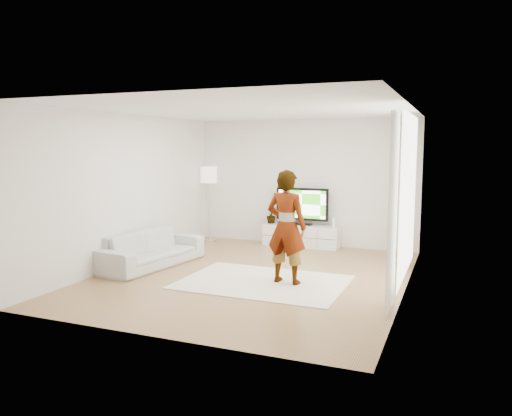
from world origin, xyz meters
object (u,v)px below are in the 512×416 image
at_px(media_console, 301,236).
at_px(television, 302,205).
at_px(rug, 263,282).
at_px(player, 286,227).
at_px(floor_lamp, 209,178).
at_px(sofa, 151,249).

xyz_separation_m(media_console, television, (-0.00, 0.03, 0.68)).
bearing_deg(rug, player, 13.45).
bearing_deg(rug, floor_lamp, 130.37).
bearing_deg(floor_lamp, rug, -49.63).
xyz_separation_m(television, floor_lamp, (-2.22, -0.18, 0.55)).
relative_size(media_console, sofa, 0.78).
bearing_deg(player, media_console, -71.04).
bearing_deg(media_console, television, 90.00).
bearing_deg(television, media_console, -90.00).
xyz_separation_m(rug, sofa, (-2.34, 0.28, 0.31)).
distance_m(media_console, floor_lamp, 2.54).
xyz_separation_m(sofa, floor_lamp, (-0.17, 2.67, 1.16)).
relative_size(television, player, 0.65).
height_order(media_console, floor_lamp, floor_lamp).
bearing_deg(television, floor_lamp, -175.37).
relative_size(media_console, floor_lamp, 0.97).
height_order(player, floor_lamp, player).
distance_m(player, sofa, 2.78).
relative_size(rug, player, 1.44).
xyz_separation_m(rug, player, (0.36, 0.09, 0.92)).
distance_m(media_console, sofa, 3.48).
bearing_deg(sofa, player, -86.57).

